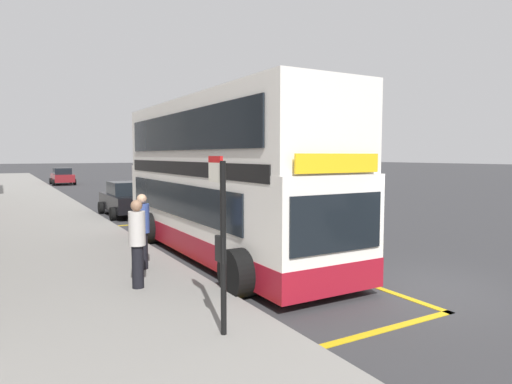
# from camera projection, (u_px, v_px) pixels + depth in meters

# --- Properties ---
(ground_plane) EXTENTS (260.00, 260.00, 0.00)m
(ground_plane) POSITION_uv_depth(u_px,v_px,m) (109.00, 189.00, 37.23)
(ground_plane) COLOR #333335
(pavement_near) EXTENTS (6.00, 76.00, 0.14)m
(pavement_near) POSITION_uv_depth(u_px,v_px,m) (14.00, 192.00, 33.73)
(pavement_near) COLOR gray
(pavement_near) RESTS_ON ground
(double_decker_bus) EXTENTS (3.19, 10.06, 4.40)m
(double_decker_bus) POSITION_uv_depth(u_px,v_px,m) (221.00, 184.00, 12.60)
(double_decker_bus) COLOR white
(double_decker_bus) RESTS_ON ground
(bus_bay_markings) EXTENTS (3.18, 13.34, 0.01)m
(bus_bay_markings) POSITION_uv_depth(u_px,v_px,m) (219.00, 253.00, 13.04)
(bus_bay_markings) COLOR gold
(bus_bay_markings) RESTS_ON ground
(bus_stop_sign) EXTENTS (0.09, 0.51, 2.72)m
(bus_stop_sign) POSITION_uv_depth(u_px,v_px,m) (221.00, 230.00, 6.72)
(bus_stop_sign) COLOR black
(bus_stop_sign) RESTS_ON pavement_near
(parked_car_black_ahead) EXTENTS (2.09, 4.20, 1.62)m
(parked_car_black_ahead) POSITION_uv_depth(u_px,v_px,m) (127.00, 199.00, 21.04)
(parked_car_black_ahead) COLOR black
(parked_car_black_ahead) RESTS_ON ground
(parked_car_maroon_kerbside) EXTENTS (2.09, 4.20, 1.62)m
(parked_car_maroon_kerbside) POSITION_uv_depth(u_px,v_px,m) (62.00, 176.00, 43.23)
(parked_car_maroon_kerbside) COLOR maroon
(parked_car_maroon_kerbside) RESTS_ON ground
(parked_car_black_across) EXTENTS (2.09, 4.20, 1.62)m
(parked_car_black_across) POSITION_uv_depth(u_px,v_px,m) (174.00, 184.00, 32.22)
(parked_car_black_across) COLOR black
(parked_car_black_across) RESTS_ON ground
(pedestrian_waiting_near_sign) EXTENTS (0.34, 0.34, 1.83)m
(pedestrian_waiting_near_sign) POSITION_uv_depth(u_px,v_px,m) (137.00, 240.00, 9.09)
(pedestrian_waiting_near_sign) COLOR black
(pedestrian_waiting_near_sign) RESTS_ON pavement_near
(pedestrian_further_back) EXTENTS (0.34, 0.34, 1.81)m
(pedestrian_further_back) POSITION_uv_depth(u_px,v_px,m) (142.00, 228.00, 10.62)
(pedestrian_further_back) COLOR black
(pedestrian_further_back) RESTS_ON pavement_near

